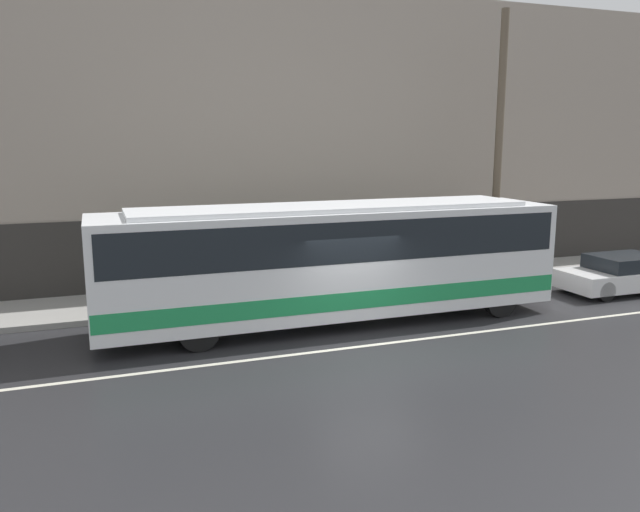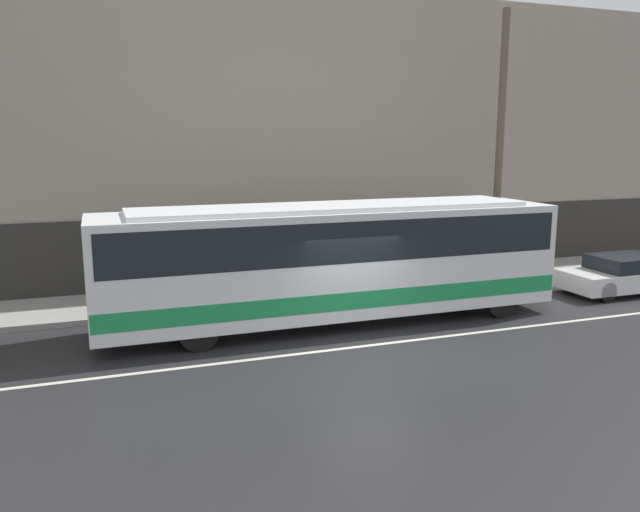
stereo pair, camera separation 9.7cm
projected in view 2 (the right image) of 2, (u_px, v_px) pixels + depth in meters
name	position (u px, v px, depth m)	size (l,w,h in m)	color
ground_plane	(366.00, 346.00, 14.99)	(60.00, 60.00, 0.00)	#262628
sidewalk	(297.00, 291.00, 20.06)	(60.00, 3.00, 0.17)	gray
building_facade	(282.00, 144.00, 20.73)	(60.00, 0.35, 9.80)	gray
lane_stripe	(366.00, 346.00, 14.99)	(54.00, 0.14, 0.01)	beige
transit_bus	(333.00, 257.00, 16.61)	(12.39, 2.52, 3.20)	white
sedan_white_front	(628.00, 274.00, 20.21)	(4.55, 1.79, 1.20)	silver
utility_pole_near	(500.00, 148.00, 20.83)	(0.26, 0.26, 8.87)	brown
pedestrian_waiting	(277.00, 263.00, 20.19)	(0.36, 0.36, 1.66)	navy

